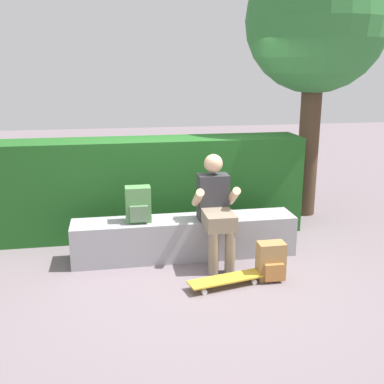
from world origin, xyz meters
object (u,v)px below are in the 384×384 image
Objects in this scene: bench_main at (185,237)px; backpack_on_bench at (138,205)px; skateboard_near_person at (227,279)px; person_skater at (216,206)px; backpack_on_ground at (271,262)px.

backpack_on_bench reaches higher than bench_main.
backpack_on_bench is (-0.53, -0.01, 0.43)m from bench_main.
bench_main is 0.90m from skateboard_near_person.
person_skater reaches higher than backpack_on_ground.
bench_main is at bearing 136.43° from backpack_on_ground.
bench_main is 0.68m from backpack_on_bench.
skateboard_near_person is 2.06× the size of backpack_on_bench.
backpack_on_ground reaches higher than skateboard_near_person.
person_skater is at bearing -34.14° from bench_main.
person_skater is 3.04× the size of backpack_on_ground.
bench_main is 2.11× the size of person_skater.
bench_main is 6.43× the size of backpack_on_ground.
skateboard_near_person is 1.30m from backpack_on_bench.
bench_main reaches higher than backpack_on_ground.
person_skater is 3.04× the size of backpack_on_bench.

